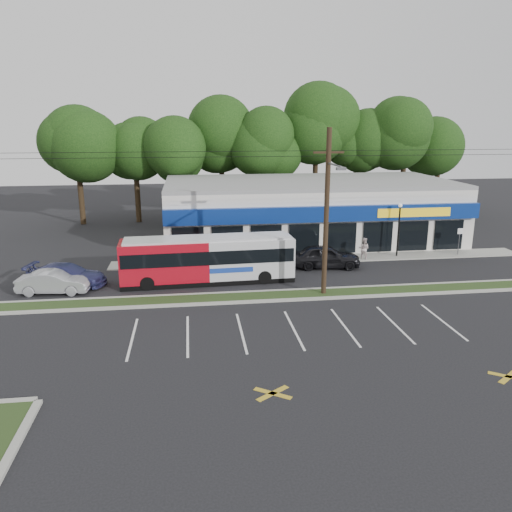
{
  "coord_description": "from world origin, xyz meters",
  "views": [
    {
      "loc": [
        -4.96,
        -27.21,
        10.3
      ],
      "look_at": [
        -0.66,
        5.0,
        1.52
      ],
      "focal_mm": 35.0,
      "sensor_mm": 36.0,
      "label": 1
    }
  ],
  "objects_px": {
    "car_dark": "(326,256)",
    "car_blue": "(67,275)",
    "pedestrian_b": "(364,249)",
    "car_silver": "(54,282)",
    "utility_pole": "(324,208)",
    "lamp_post": "(399,224)",
    "metrobus": "(208,258)",
    "pedestrian_a": "(291,260)",
    "sign_post": "(460,237)"
  },
  "relations": [
    {
      "from": "car_silver",
      "to": "car_blue",
      "type": "xyz_separation_m",
      "value": [
        0.49,
        1.35,
        0.02
      ]
    },
    {
      "from": "utility_pole",
      "to": "metrobus",
      "type": "bearing_deg",
      "value": 152.06
    },
    {
      "from": "lamp_post",
      "to": "pedestrian_b",
      "type": "height_order",
      "value": "lamp_post"
    },
    {
      "from": "utility_pole",
      "to": "sign_post",
      "type": "xyz_separation_m",
      "value": [
        13.17,
        7.65,
        -3.86
      ]
    },
    {
      "from": "pedestrian_a",
      "to": "metrobus",
      "type": "bearing_deg",
      "value": 7.57
    },
    {
      "from": "sign_post",
      "to": "car_blue",
      "type": "relative_size",
      "value": 0.44
    },
    {
      "from": "car_dark",
      "to": "car_silver",
      "type": "xyz_separation_m",
      "value": [
        -18.16,
        -3.23,
        -0.14
      ]
    },
    {
      "from": "utility_pole",
      "to": "car_silver",
      "type": "xyz_separation_m",
      "value": [
        -16.32,
        2.57,
        -4.7
      ]
    },
    {
      "from": "utility_pole",
      "to": "lamp_post",
      "type": "height_order",
      "value": "utility_pole"
    },
    {
      "from": "utility_pole",
      "to": "metrobus",
      "type": "relative_size",
      "value": 4.39
    },
    {
      "from": "lamp_post",
      "to": "pedestrian_a",
      "type": "xyz_separation_m",
      "value": [
        -9.0,
        -2.63,
        -1.85
      ]
    },
    {
      "from": "sign_post",
      "to": "car_dark",
      "type": "relative_size",
      "value": 0.45
    },
    {
      "from": "utility_pole",
      "to": "metrobus",
      "type": "distance_m",
      "value": 8.52
    },
    {
      "from": "metrobus",
      "to": "pedestrian_a",
      "type": "distance_m",
      "value": 6.19
    },
    {
      "from": "metrobus",
      "to": "car_dark",
      "type": "distance_m",
      "value": 8.9
    },
    {
      "from": "car_dark",
      "to": "car_blue",
      "type": "bearing_deg",
      "value": 102.51
    },
    {
      "from": "utility_pole",
      "to": "lamp_post",
      "type": "relative_size",
      "value": 11.76
    },
    {
      "from": "pedestrian_b",
      "to": "car_silver",
      "type": "bearing_deg",
      "value": 45.44
    },
    {
      "from": "car_dark",
      "to": "metrobus",
      "type": "bearing_deg",
      "value": 111.01
    },
    {
      "from": "metrobus",
      "to": "car_blue",
      "type": "distance_m",
      "value": 9.14
    },
    {
      "from": "car_blue",
      "to": "pedestrian_b",
      "type": "bearing_deg",
      "value": -68.9
    },
    {
      "from": "lamp_post",
      "to": "car_dark",
      "type": "bearing_deg",
      "value": -161.91
    },
    {
      "from": "car_silver",
      "to": "pedestrian_b",
      "type": "relative_size",
      "value": 2.52
    },
    {
      "from": "utility_pole",
      "to": "car_silver",
      "type": "bearing_deg",
      "value": 171.04
    },
    {
      "from": "car_dark",
      "to": "car_blue",
      "type": "xyz_separation_m",
      "value": [
        -17.68,
        -1.89,
        -0.11
      ]
    },
    {
      "from": "car_silver",
      "to": "metrobus",
      "type": "bearing_deg",
      "value": -79.61
    },
    {
      "from": "utility_pole",
      "to": "car_dark",
      "type": "distance_m",
      "value": 7.61
    },
    {
      "from": "car_silver",
      "to": "pedestrian_b",
      "type": "bearing_deg",
      "value": -72.57
    },
    {
      "from": "utility_pole",
      "to": "pedestrian_b",
      "type": "relative_size",
      "value": 29.21
    },
    {
      "from": "lamp_post",
      "to": "pedestrian_a",
      "type": "bearing_deg",
      "value": -163.69
    },
    {
      "from": "car_blue",
      "to": "pedestrian_b",
      "type": "distance_m",
      "value": 21.49
    },
    {
      "from": "lamp_post",
      "to": "car_silver",
      "type": "distance_m",
      "value": 25.13
    },
    {
      "from": "car_blue",
      "to": "pedestrian_a",
      "type": "height_order",
      "value": "pedestrian_a"
    },
    {
      "from": "lamp_post",
      "to": "pedestrian_b",
      "type": "distance_m",
      "value": 3.37
    },
    {
      "from": "car_blue",
      "to": "pedestrian_a",
      "type": "xyz_separation_m",
      "value": [
        15.0,
        1.32,
        0.09
      ]
    },
    {
      "from": "utility_pole",
      "to": "pedestrian_a",
      "type": "height_order",
      "value": "utility_pole"
    },
    {
      "from": "utility_pole",
      "to": "lamp_post",
      "type": "xyz_separation_m",
      "value": [
        8.17,
        7.87,
        -2.74
      ]
    },
    {
      "from": "lamp_post",
      "to": "metrobus",
      "type": "bearing_deg",
      "value": -163.91
    },
    {
      "from": "metrobus",
      "to": "car_dark",
      "type": "height_order",
      "value": "metrobus"
    },
    {
      "from": "car_silver",
      "to": "sign_post",
      "type": "bearing_deg",
      "value": -75.8
    },
    {
      "from": "lamp_post",
      "to": "car_dark",
      "type": "distance_m",
      "value": 6.9
    },
    {
      "from": "car_blue",
      "to": "pedestrian_b",
      "type": "height_order",
      "value": "pedestrian_b"
    },
    {
      "from": "lamp_post",
      "to": "metrobus",
      "type": "xyz_separation_m",
      "value": [
        -14.91,
        -4.3,
        -1.06
      ]
    },
    {
      "from": "sign_post",
      "to": "pedestrian_b",
      "type": "height_order",
      "value": "sign_post"
    },
    {
      "from": "car_silver",
      "to": "car_blue",
      "type": "relative_size",
      "value": 0.85
    },
    {
      "from": "metrobus",
      "to": "car_blue",
      "type": "xyz_separation_m",
      "value": [
        -9.09,
        0.35,
        -0.88
      ]
    },
    {
      "from": "metrobus",
      "to": "lamp_post",
      "type": "bearing_deg",
      "value": 13.69
    },
    {
      "from": "utility_pole",
      "to": "sign_post",
      "type": "height_order",
      "value": "utility_pole"
    },
    {
      "from": "sign_post",
      "to": "pedestrian_a",
      "type": "xyz_separation_m",
      "value": [
        -14.0,
        -2.41,
        -0.73
      ]
    },
    {
      "from": "metrobus",
      "to": "utility_pole",
      "type": "bearing_deg",
      "value": -30.33
    }
  ]
}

